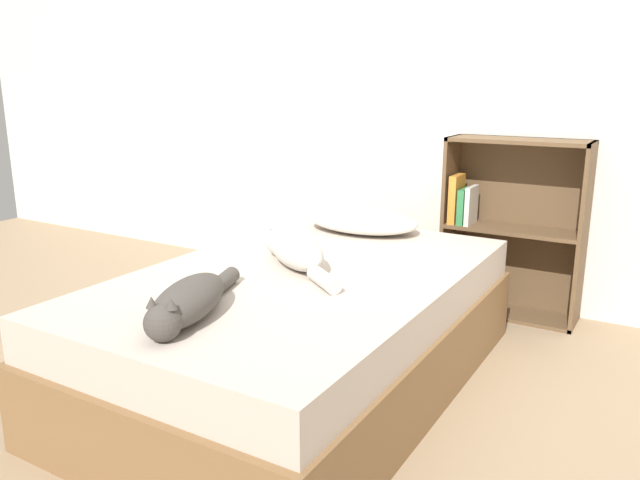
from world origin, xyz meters
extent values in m
plane|color=#997F60|center=(0.00, 0.00, 0.00)|extent=(8.00, 8.00, 0.00)
cube|color=silver|center=(0.00, 1.41, 1.25)|extent=(8.00, 0.06, 2.50)
cube|color=brown|center=(0.00, 0.00, 0.16)|extent=(1.20, 1.91, 0.32)
cube|color=#C1B2A3|center=(0.00, 0.00, 0.40)|extent=(1.17, 1.86, 0.17)
ellipsoid|color=white|center=(-0.10, 0.74, 0.54)|extent=(0.59, 0.37, 0.11)
ellipsoid|color=beige|center=(-0.06, 0.05, 0.56)|extent=(0.44, 0.39, 0.14)
sphere|color=beige|center=(-0.20, 0.15, 0.56)|extent=(0.14, 0.14, 0.14)
cone|color=beige|center=(-0.23, 0.12, 0.63)|extent=(0.04, 0.04, 0.03)
cone|color=beige|center=(-0.18, 0.19, 0.63)|extent=(0.04, 0.04, 0.03)
cylinder|color=beige|center=(0.18, -0.12, 0.52)|extent=(0.19, 0.16, 0.06)
ellipsoid|color=#47423D|center=(-0.04, -0.62, 0.55)|extent=(0.29, 0.46, 0.13)
sphere|color=#47423D|center=(0.02, -0.79, 0.54)|extent=(0.11, 0.11, 0.11)
cone|color=#47423D|center=(0.05, -0.78, 0.61)|extent=(0.04, 0.04, 0.03)
cone|color=#47423D|center=(-0.01, -0.80, 0.61)|extent=(0.04, 0.04, 0.03)
cylinder|color=#47423D|center=(-0.13, -0.34, 0.52)|extent=(0.12, 0.20, 0.06)
cube|color=brown|center=(0.18, 1.24, 0.47)|extent=(0.02, 0.26, 0.95)
cube|color=brown|center=(0.88, 1.24, 0.47)|extent=(0.02, 0.26, 0.95)
cube|color=brown|center=(0.53, 1.24, 0.01)|extent=(0.71, 0.26, 0.02)
cube|color=brown|center=(0.53, 1.24, 0.94)|extent=(0.71, 0.26, 0.02)
cube|color=brown|center=(0.53, 1.24, 0.47)|extent=(0.67, 0.26, 0.02)
cube|color=brown|center=(0.53, 1.36, 0.47)|extent=(0.71, 0.02, 0.95)
cube|color=orange|center=(0.23, 1.20, 0.61)|extent=(0.04, 0.16, 0.26)
cube|color=#337F47|center=(0.28, 1.20, 0.58)|extent=(0.04, 0.16, 0.19)
cube|color=beige|center=(0.31, 1.20, 0.59)|extent=(0.03, 0.16, 0.20)
camera|label=1|loc=(1.29, -2.03, 1.24)|focal=35.00mm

